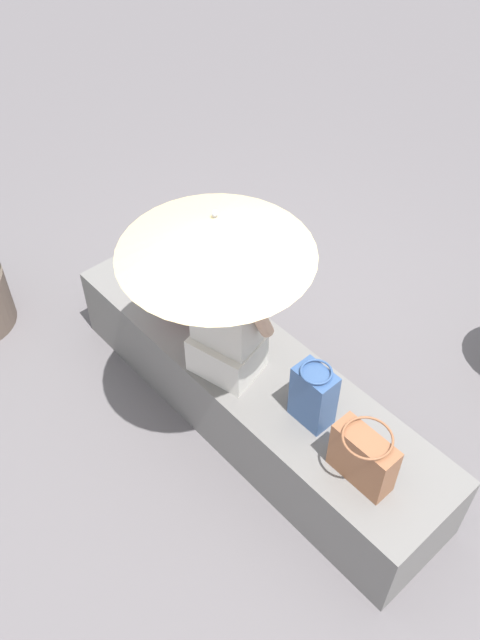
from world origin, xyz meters
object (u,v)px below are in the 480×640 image
Objects in this scene: parasol at (215,236)px; handbag_black at (191,291)px; tote_bag_canvas at (313,395)px; shoulder_bag_spare at (363,457)px; person_seated at (226,316)px; magazine at (153,279)px.

parasol is 3.47× the size of handbag_black.
shoulder_bag_spare is (0.38, -0.07, -0.02)m from tote_bag_canvas.
tote_bag_canvas is at bearing 169.37° from shoulder_bag_spare.
person_seated is 0.58m from tote_bag_canvas.
magazine is (-1.73, 0.09, -0.15)m from shoulder_bag_spare.
person_seated reaches higher than shoulder_bag_spare.
shoulder_bag_spare is at bearing -8.95° from magazine.
parasol is 0.94m from tote_bag_canvas.
magazine is at bearing 177.07° from shoulder_bag_spare.
parasol is at bearing -162.63° from tote_bag_canvas.
shoulder_bag_spare is (0.90, 0.09, -0.79)m from parasol.
shoulder_bag_spare reaches higher than magazine.
tote_bag_canvas reaches higher than magazine.
parasol reaches higher than shoulder_bag_spare.
parasol is 0.94m from handbag_black.
shoulder_bag_spare is at bearing -10.63° from tote_bag_canvas.
magazine is (-0.84, 0.18, -0.94)m from parasol.
parasol is at bearing -174.36° from shoulder_bag_spare.
tote_bag_canvas is at bearing 17.37° from parasol.
magazine is (-0.36, -0.02, -0.15)m from handbag_black.
magazine is at bearing 168.04° from parasol.
shoulder_bag_spare is (0.91, 0.02, -0.23)m from person_seated.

